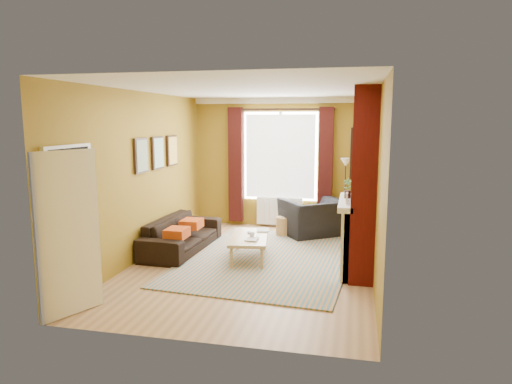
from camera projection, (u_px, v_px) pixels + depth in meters
ground at (253, 263)px, 7.50m from camera, size 5.50×5.50×0.00m
room_walls at (295, 179)px, 7.41m from camera, size 3.82×5.54×2.83m
striped_rug at (268, 259)px, 7.71m from camera, size 2.98×3.91×0.02m
sofa at (182, 234)px, 8.22m from camera, size 0.89×2.07×0.59m
armchair at (313, 218)px, 9.24m from camera, size 1.52×1.48×0.75m
coffee_table at (249, 238)px, 7.67m from camera, size 0.79×1.29×0.40m
wicker_stool at (284, 226)px, 9.27m from camera, size 0.32×0.32×0.38m
floor_lamp at (345, 174)px, 9.32m from camera, size 0.24×0.24×1.56m
book_a at (246, 239)px, 7.43m from camera, size 0.20×0.27×0.02m
book_b at (257, 230)px, 8.03m from camera, size 0.27×0.32×0.02m
mug at (252, 235)px, 7.52m from camera, size 0.11×0.11×0.09m
tv_remote at (249, 233)px, 7.85m from camera, size 0.09×0.15×0.02m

